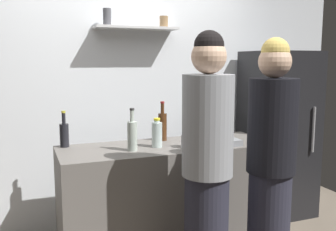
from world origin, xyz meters
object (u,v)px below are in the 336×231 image
(refrigerator, at_px, (278,134))
(wine_bottle_amber_glass, at_px, (162,126))
(wine_bottle_green_glass, at_px, (230,127))
(water_bottle_plastic, at_px, (157,134))
(baking_pan, at_px, (218,142))
(wine_bottle_dark_glass, at_px, (64,134))
(person_grey_hoodie, at_px, (207,167))
(person_blonde, at_px, (271,165))
(utensil_holder, at_px, (188,141))
(wine_bottle_pale_glass, at_px, (132,135))

(refrigerator, xyz_separation_m, wine_bottle_amber_glass, (-1.33, -0.12, 0.19))
(wine_bottle_green_glass, height_order, water_bottle_plastic, wine_bottle_green_glass)
(baking_pan, height_order, wine_bottle_amber_glass, wine_bottle_amber_glass)
(wine_bottle_green_glass, height_order, wine_bottle_dark_glass, wine_bottle_green_glass)
(refrigerator, distance_m, wine_bottle_dark_glass, 2.17)
(person_grey_hoodie, bearing_deg, baking_pan, 172.24)
(water_bottle_plastic, bearing_deg, wine_bottle_dark_glass, 158.66)
(person_blonde, bearing_deg, wine_bottle_amber_glass, -30.54)
(refrigerator, bearing_deg, utensil_holder, -159.63)
(wine_bottle_dark_glass, bearing_deg, utensil_holder, -22.35)
(baking_pan, distance_m, wine_bottle_green_glass, 0.28)
(wine_bottle_dark_glass, relative_size, person_blonde, 0.17)
(refrigerator, bearing_deg, wine_bottle_dark_glass, -178.04)
(wine_bottle_dark_glass, bearing_deg, person_blonde, -37.18)
(wine_bottle_pale_glass, xyz_separation_m, water_bottle_plastic, (0.22, 0.05, -0.02))
(wine_bottle_dark_glass, bearing_deg, refrigerator, 1.96)
(wine_bottle_dark_glass, height_order, water_bottle_plastic, wine_bottle_dark_glass)
(baking_pan, xyz_separation_m, water_bottle_plastic, (-0.50, 0.11, 0.08))
(utensil_holder, xyz_separation_m, wine_bottle_green_glass, (0.48, 0.16, 0.06))
(utensil_holder, bearing_deg, water_bottle_plastic, 154.61)
(person_grey_hoodie, bearing_deg, refrigerator, 154.05)
(wine_bottle_green_glass, xyz_separation_m, wine_bottle_amber_glass, (-0.57, 0.18, 0.02))
(baking_pan, relative_size, wine_bottle_green_glass, 1.08)
(wine_bottle_green_glass, relative_size, person_grey_hoodie, 0.18)
(wine_bottle_amber_glass, distance_m, water_bottle_plastic, 0.27)
(wine_bottle_pale_glass, bearing_deg, water_bottle_plastic, 13.21)
(baking_pan, relative_size, wine_bottle_dark_glass, 1.14)
(wine_bottle_pale_glass, relative_size, wine_bottle_dark_glass, 1.13)
(baking_pan, bearing_deg, utensil_holder, 178.80)
(utensil_holder, relative_size, water_bottle_plastic, 0.88)
(utensil_holder, relative_size, person_grey_hoodie, 0.12)
(utensil_holder, height_order, person_blonde, person_blonde)
(wine_bottle_green_glass, bearing_deg, person_grey_hoodie, -129.32)
(utensil_holder, distance_m, person_grey_hoodie, 0.57)
(wine_bottle_pale_glass, height_order, wine_bottle_dark_glass, wine_bottle_pale_glass)
(wine_bottle_amber_glass, bearing_deg, wine_bottle_dark_glass, 177.00)
(wine_bottle_green_glass, height_order, wine_bottle_pale_glass, wine_bottle_pale_glass)
(person_blonde, bearing_deg, refrigerator, -95.85)
(utensil_holder, relative_size, wine_bottle_amber_glass, 0.61)
(wine_bottle_pale_glass, relative_size, wine_bottle_amber_glass, 0.97)
(wine_bottle_pale_glass, bearing_deg, utensil_holder, -7.10)
(wine_bottle_amber_glass, height_order, water_bottle_plastic, wine_bottle_amber_glass)
(baking_pan, bearing_deg, wine_bottle_dark_glass, 162.11)
(utensil_holder, distance_m, water_bottle_plastic, 0.26)
(refrigerator, bearing_deg, baking_pan, -154.23)
(utensil_holder, distance_m, wine_bottle_pale_glass, 0.46)
(wine_bottle_pale_glass, height_order, wine_bottle_amber_glass, wine_bottle_amber_glass)
(refrigerator, distance_m, water_bottle_plastic, 1.51)
(refrigerator, distance_m, utensil_holder, 1.32)
(baking_pan, relative_size, water_bottle_plastic, 1.43)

